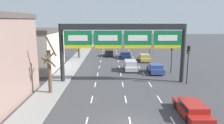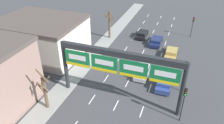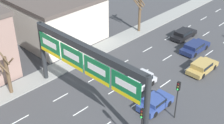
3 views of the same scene
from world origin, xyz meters
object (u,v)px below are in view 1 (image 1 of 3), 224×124
(car_red, at_px, (192,109))
(tree_bare_second, at_px, (79,42))
(car_blue, at_px, (155,68))
(car_black, at_px, (109,53))
(suv_silver, at_px, (130,65))
(sign_gantry, at_px, (123,38))
(car_gold, at_px, (144,57))
(tree_bare_closest, at_px, (50,68))
(car_navy, at_px, (125,54))
(traffic_light_near_gantry, at_px, (172,52))
(traffic_light_far_end, at_px, (150,40))
(traffic_light_mid_block, at_px, (188,57))

(car_red, xyz_separation_m, tree_bare_second, (-12.81, 27.37, 2.68))
(car_blue, bearing_deg, car_black, 113.43)
(suv_silver, xyz_separation_m, tree_bare_second, (-9.37, 11.04, 2.46))
(sign_gantry, height_order, car_gold, sign_gantry)
(sign_gantry, relative_size, car_red, 3.19)
(suv_silver, height_order, tree_bare_closest, tree_bare_closest)
(sign_gantry, xyz_separation_m, car_navy, (1.58, 17.98, -4.84))
(traffic_light_near_gantry, xyz_separation_m, traffic_light_far_end, (0.27, 18.96, 0.00))
(car_black, distance_m, tree_bare_second, 7.20)
(sign_gantry, bearing_deg, car_gold, 70.84)
(sign_gantry, distance_m, traffic_light_mid_block, 8.09)
(car_red, xyz_separation_m, car_black, (-6.76, 30.26, 0.04))
(car_black, xyz_separation_m, traffic_light_near_gantry, (9.13, -15.53, 2.36))
(traffic_light_near_gantry, bearing_deg, traffic_light_mid_block, -86.69)
(tree_bare_closest, bearing_deg, suv_silver, 49.05)
(car_gold, bearing_deg, car_black, 137.24)
(car_black, bearing_deg, sign_gantry, -85.13)
(car_blue, relative_size, traffic_light_mid_block, 0.85)
(car_red, distance_m, traffic_light_far_end, 33.87)
(sign_gantry, height_order, car_blue, sign_gantry)
(sign_gantry, bearing_deg, traffic_light_near_gantry, 32.98)
(car_red, bearing_deg, suv_silver, 101.87)
(car_red, xyz_separation_m, suv_silver, (-3.43, 16.33, 0.22))
(car_red, bearing_deg, sign_gantry, 116.86)
(sign_gantry, xyz_separation_m, traffic_light_mid_block, (7.72, -0.91, -2.23))
(car_navy, bearing_deg, suv_silver, -89.95)
(car_gold, xyz_separation_m, traffic_light_mid_block, (2.80, -15.09, 2.59))
(car_gold, distance_m, traffic_light_near_gantry, 9.97)
(car_red, height_order, car_blue, car_blue)
(car_navy, height_order, car_black, car_navy)
(car_blue, distance_m, car_gold, 9.54)
(traffic_light_near_gantry, height_order, traffic_light_mid_block, traffic_light_mid_block)
(traffic_light_near_gantry, relative_size, tree_bare_second, 0.74)
(traffic_light_near_gantry, bearing_deg, tree_bare_second, 140.20)
(suv_silver, xyz_separation_m, traffic_light_far_end, (6.07, 17.35, 2.18))
(car_red, bearing_deg, traffic_light_far_end, 85.52)
(car_black, height_order, car_gold, car_gold)
(car_navy, relative_size, traffic_light_far_end, 1.11)
(car_red, height_order, car_navy, car_navy)
(car_gold, bearing_deg, car_red, -89.76)
(car_blue, bearing_deg, sign_gantry, -137.51)
(car_blue, distance_m, traffic_light_mid_block, 6.68)
(car_gold, xyz_separation_m, traffic_light_near_gantry, (2.47, -9.38, 2.33))
(car_gold, height_order, traffic_light_far_end, traffic_light_far_end)
(car_blue, relative_size, car_gold, 0.87)
(car_blue, xyz_separation_m, tree_bare_second, (-12.85, 12.80, 2.60))
(sign_gantry, height_order, traffic_light_far_end, sign_gantry)
(sign_gantry, height_order, tree_bare_second, sign_gantry)
(sign_gantry, bearing_deg, car_blue, 42.49)
(tree_bare_closest, bearing_deg, tree_bare_second, 90.14)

